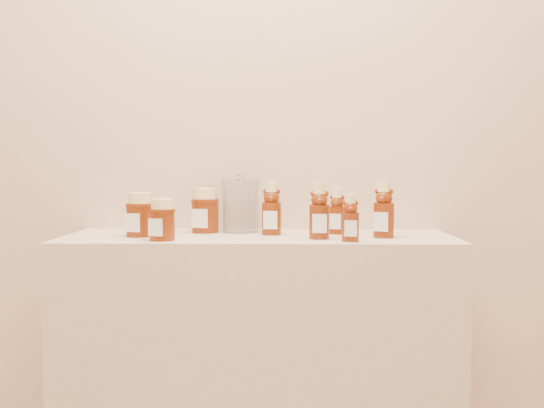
# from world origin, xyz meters

# --- Properties ---
(wall_back) EXTENTS (3.50, 0.02, 2.70)m
(wall_back) POSITION_xyz_m (0.00, 1.75, 1.35)
(wall_back) COLOR tan
(wall_back) RESTS_ON ground
(display_table) EXTENTS (1.20, 0.40, 0.90)m
(display_table) POSITION_xyz_m (0.00, 1.55, 0.45)
(display_table) COLOR #BFA88C
(display_table) RESTS_ON ground
(bear_bottle_back_left) EXTENTS (0.07, 0.07, 0.19)m
(bear_bottle_back_left) POSITION_xyz_m (0.04, 1.58, 0.99)
(bear_bottle_back_left) COLOR #561A06
(bear_bottle_back_left) RESTS_ON display_table
(bear_bottle_back_mid) EXTENTS (0.07, 0.07, 0.16)m
(bear_bottle_back_mid) POSITION_xyz_m (0.25, 1.61, 0.98)
(bear_bottle_back_mid) COLOR #561A06
(bear_bottle_back_mid) RESTS_ON display_table
(bear_bottle_back_right) EXTENTS (0.09, 0.09, 0.19)m
(bear_bottle_back_right) POSITION_xyz_m (0.38, 1.51, 1.00)
(bear_bottle_back_right) COLOR #561A06
(bear_bottle_back_right) RESTS_ON display_table
(bear_bottle_front_left) EXTENTS (0.07, 0.07, 0.19)m
(bear_bottle_front_left) POSITION_xyz_m (0.18, 1.48, 0.99)
(bear_bottle_front_left) COLOR #561A06
(bear_bottle_front_left) RESTS_ON display_table
(bear_bottle_front_right) EXTENTS (0.06, 0.06, 0.15)m
(bear_bottle_front_right) POSITION_xyz_m (0.27, 1.42, 0.98)
(bear_bottle_front_right) COLOR #561A06
(bear_bottle_front_right) RESTS_ON display_table
(honey_jar_left) EXTENTS (0.11, 0.11, 0.13)m
(honey_jar_left) POSITION_xyz_m (-0.36, 1.53, 0.97)
(honey_jar_left) COLOR #561A06
(honey_jar_left) RESTS_ON display_table
(honey_jar_back) EXTENTS (0.11, 0.11, 0.14)m
(honey_jar_back) POSITION_xyz_m (-0.18, 1.64, 0.97)
(honey_jar_back) COLOR #561A06
(honey_jar_back) RESTS_ON display_table
(honey_jar_front) EXTENTS (0.10, 0.10, 0.12)m
(honey_jar_front) POSITION_xyz_m (-0.27, 1.43, 0.96)
(honey_jar_front) COLOR #561A06
(honey_jar_front) RESTS_ON display_table
(glass_canister) EXTENTS (0.13, 0.13, 0.19)m
(glass_canister) POSITION_xyz_m (-0.06, 1.65, 0.99)
(glass_canister) COLOR white
(glass_canister) RESTS_ON display_table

